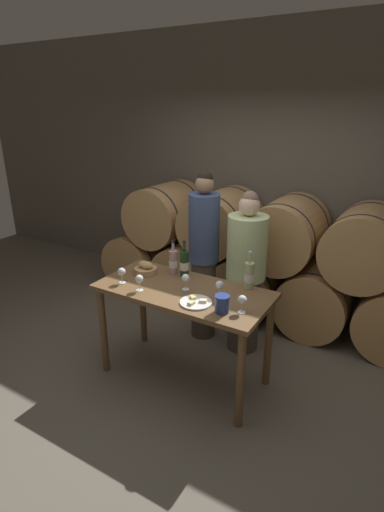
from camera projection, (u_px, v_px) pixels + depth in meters
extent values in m
plane|color=#665E51|center=(184.00, 376.00, 3.67)|extent=(10.00, 10.00, 0.00)
cube|color=#60594F|center=(273.00, 171.00, 4.72)|extent=(10.00, 0.12, 3.20)
cylinder|color=tan|center=(143.00, 257.00, 5.48)|extent=(0.74, 0.84, 0.74)
cylinder|color=#2D2D33|center=(130.00, 263.00, 5.27)|extent=(0.75, 0.02, 0.75)
cylinder|color=#2D2D33|center=(154.00, 251.00, 5.70)|extent=(0.75, 0.02, 0.75)
cylinder|color=tan|center=(192.00, 268.00, 5.11)|extent=(0.74, 0.84, 0.74)
cylinder|color=#2D2D33|center=(181.00, 276.00, 4.89)|extent=(0.75, 0.02, 0.75)
cylinder|color=#2D2D33|center=(203.00, 261.00, 5.32)|extent=(0.75, 0.02, 0.75)
cylinder|color=tan|center=(250.00, 281.00, 4.73)|extent=(0.74, 0.84, 0.74)
cylinder|color=#2D2D33|center=(240.00, 290.00, 4.51)|extent=(0.75, 0.02, 0.75)
cylinder|color=#2D2D33|center=(258.00, 274.00, 4.95)|extent=(0.75, 0.02, 0.75)
cylinder|color=tan|center=(317.00, 297.00, 4.35)|extent=(0.74, 0.84, 0.74)
cylinder|color=#2D2D33|center=(310.00, 307.00, 4.13)|extent=(0.75, 0.02, 0.75)
cylinder|color=#2D2D33|center=(323.00, 288.00, 4.57)|extent=(0.75, 0.02, 0.75)
cylinder|color=tan|center=(165.00, 213.00, 5.05)|extent=(0.74, 0.84, 0.74)
cylinder|color=#2D2D33|center=(153.00, 218.00, 4.84)|extent=(0.75, 0.02, 0.75)
cylinder|color=#2D2D33|center=(177.00, 209.00, 5.27)|extent=(0.75, 0.02, 0.75)
cylinder|color=tan|center=(221.00, 222.00, 4.68)|extent=(0.74, 0.84, 0.74)
cylinder|color=#2D2D33|center=(210.00, 228.00, 4.46)|extent=(0.75, 0.02, 0.75)
cylinder|color=#2D2D33|center=(231.00, 217.00, 4.89)|extent=(0.75, 0.02, 0.75)
cylinder|color=tan|center=(287.00, 233.00, 4.30)|extent=(0.74, 0.84, 0.74)
cylinder|color=#2D2D33|center=(279.00, 240.00, 4.08)|extent=(0.75, 0.02, 0.75)
cylinder|color=#2D2D33|center=(295.00, 227.00, 4.52)|extent=(0.75, 0.02, 0.75)
cylinder|color=tan|center=(365.00, 245.00, 3.92)|extent=(0.74, 0.84, 0.74)
cylinder|color=#2D2D33|center=(361.00, 254.00, 3.70)|extent=(0.75, 0.02, 0.75)
cylinder|color=#2D2D33|center=(369.00, 238.00, 4.14)|extent=(0.75, 0.02, 0.75)
cylinder|color=brown|center=(103.00, 331.00, 3.61)|extent=(0.06, 0.06, 0.85)
cylinder|color=brown|center=(240.00, 380.00, 2.96)|extent=(0.06, 0.06, 0.85)
cylinder|color=brown|center=(143.00, 304.00, 4.08)|extent=(0.06, 0.06, 0.85)
cylinder|color=brown|center=(268.00, 342.00, 3.43)|extent=(0.06, 0.06, 0.85)
cube|color=brown|center=(183.00, 291.00, 3.36)|extent=(1.47, 0.71, 0.04)
cylinder|color=#4C4238|center=(203.00, 298.00, 4.19)|extent=(0.25, 0.25, 0.86)
cylinder|color=#3D4C75|center=(204.00, 228.00, 3.92)|extent=(0.31, 0.31, 0.68)
sphere|color=#997051|center=(205.00, 184.00, 3.76)|extent=(0.18, 0.18, 0.18)
sphere|color=black|center=(205.00, 179.00, 3.75)|extent=(0.15, 0.15, 0.15)
cylinder|color=#4C4238|center=(244.00, 313.00, 3.99)|extent=(0.31, 0.31, 0.78)
cylinder|color=beige|center=(247.00, 248.00, 3.74)|extent=(0.38, 0.38, 0.61)
sphere|color=beige|center=(249.00, 205.00, 3.59)|extent=(0.19, 0.19, 0.19)
sphere|color=#75604C|center=(250.00, 199.00, 3.58)|extent=(0.16, 0.16, 0.16)
cylinder|color=#193819|center=(184.00, 264.00, 3.57)|extent=(0.08, 0.08, 0.23)
cylinder|color=#193819|center=(184.00, 247.00, 3.51)|extent=(0.03, 0.03, 0.08)
cylinder|color=black|center=(184.00, 242.00, 3.49)|extent=(0.03, 0.03, 0.02)
cylinder|color=white|center=(184.00, 266.00, 3.57)|extent=(0.08, 0.08, 0.07)
cylinder|color=#ADBC7F|center=(249.00, 276.00, 3.33)|extent=(0.08, 0.08, 0.23)
cylinder|color=#ADBC7F|center=(250.00, 259.00, 3.28)|extent=(0.03, 0.03, 0.08)
cylinder|color=#B7B7BC|center=(250.00, 253.00, 3.26)|extent=(0.03, 0.03, 0.02)
cylinder|color=white|center=(249.00, 278.00, 3.34)|extent=(0.08, 0.08, 0.07)
cylinder|color=#BC8E93|center=(173.00, 262.00, 3.64)|extent=(0.08, 0.08, 0.22)
cylinder|color=#BC8E93|center=(173.00, 247.00, 3.58)|extent=(0.03, 0.03, 0.08)
cylinder|color=black|center=(173.00, 241.00, 3.57)|extent=(0.03, 0.03, 0.02)
cylinder|color=white|center=(173.00, 264.00, 3.64)|extent=(0.08, 0.08, 0.07)
cylinder|color=navy|center=(222.00, 304.00, 2.96)|extent=(0.11, 0.11, 0.14)
cylinder|color=navy|center=(222.00, 296.00, 2.94)|extent=(0.11, 0.11, 0.01)
cylinder|color=tan|center=(146.00, 271.00, 3.65)|extent=(0.21, 0.21, 0.05)
ellipsoid|color=tan|center=(145.00, 265.00, 3.63)|extent=(0.15, 0.09, 0.07)
cylinder|color=white|center=(196.00, 302.00, 3.11)|extent=(0.25, 0.25, 0.01)
cube|color=beige|center=(203.00, 301.00, 3.10)|extent=(0.07, 0.06, 0.02)
cube|color=#E0CC7F|center=(193.00, 297.00, 3.16)|extent=(0.07, 0.07, 0.02)
cube|color=beige|center=(191.00, 303.00, 3.06)|extent=(0.05, 0.06, 0.02)
cylinder|color=white|center=(122.00, 283.00, 3.47)|extent=(0.06, 0.06, 0.00)
cylinder|color=white|center=(122.00, 279.00, 3.45)|extent=(0.01, 0.01, 0.07)
sphere|color=white|center=(122.00, 272.00, 3.43)|extent=(0.07, 0.07, 0.07)
cylinder|color=white|center=(140.00, 290.00, 3.33)|extent=(0.06, 0.06, 0.00)
cylinder|color=white|center=(140.00, 286.00, 3.31)|extent=(0.01, 0.01, 0.07)
sphere|color=white|center=(139.00, 279.00, 3.29)|extent=(0.07, 0.07, 0.07)
cylinder|color=white|center=(186.00, 289.00, 3.34)|extent=(0.06, 0.06, 0.00)
cylinder|color=white|center=(186.00, 285.00, 3.33)|extent=(0.01, 0.01, 0.07)
sphere|color=white|center=(185.00, 278.00, 3.31)|extent=(0.07, 0.07, 0.07)
cylinder|color=white|center=(219.00, 297.00, 3.22)|extent=(0.06, 0.06, 0.00)
cylinder|color=white|center=(219.00, 292.00, 3.20)|extent=(0.01, 0.01, 0.07)
sphere|color=white|center=(220.00, 285.00, 3.18)|extent=(0.07, 0.07, 0.07)
cylinder|color=white|center=(242.00, 312.00, 2.98)|extent=(0.06, 0.06, 0.00)
cylinder|color=white|center=(242.00, 308.00, 2.96)|extent=(0.01, 0.01, 0.07)
sphere|color=white|center=(242.00, 300.00, 2.94)|extent=(0.07, 0.07, 0.07)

